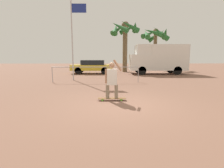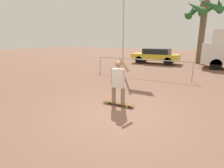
% 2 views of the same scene
% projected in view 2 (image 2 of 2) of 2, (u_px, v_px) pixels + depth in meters
% --- Properties ---
extents(ground_plane, '(80.00, 80.00, 0.00)m').
position_uv_depth(ground_plane, '(118.00, 114.00, 5.36)').
color(ground_plane, brown).
extents(skateboard, '(1.12, 0.24, 0.10)m').
position_uv_depth(skateboard, '(118.00, 103.00, 6.06)').
color(skateboard, brown).
rests_on(skateboard, ground_plane).
extents(person_skateboarder, '(0.68, 0.22, 1.55)m').
position_uv_depth(person_skateboarder, '(118.00, 80.00, 5.86)').
color(person_skateboarder, gray).
rests_on(person_skateboarder, skateboard).
extents(parked_car_yellow, '(4.30, 1.85, 1.40)m').
position_uv_depth(parked_car_yellow, '(156.00, 55.00, 16.59)').
color(parked_car_yellow, black).
rests_on(parked_car_yellow, ground_plane).
extents(palm_tree_center_background, '(3.42, 3.58, 5.77)m').
position_uv_depth(palm_tree_center_background, '(203.00, 13.00, 15.70)').
color(palm_tree_center_background, brown).
rests_on(palm_tree_center_background, ground_plane).
extents(flagpole, '(1.13, 0.12, 5.72)m').
position_uv_depth(flagpole, '(125.00, 22.00, 11.77)').
color(flagpole, '#B7B7BC').
rests_on(flagpole, ground_plane).
extents(plaza_railing_segment, '(5.95, 0.05, 1.08)m').
position_uv_depth(plaza_railing_segment, '(141.00, 61.00, 10.66)').
color(plaza_railing_segment, '#99999E').
rests_on(plaza_railing_segment, ground_plane).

